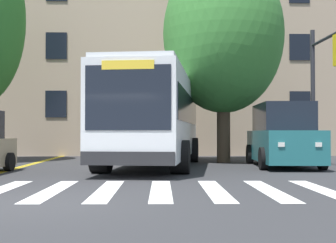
{
  "coord_description": "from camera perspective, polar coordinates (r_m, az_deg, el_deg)",
  "views": [
    {
      "loc": [
        2.22,
        -8.38,
        1.26
      ],
      "look_at": [
        2.72,
        8.05,
        1.63
      ],
      "focal_mm": 50.0,
      "sensor_mm": 36.0,
      "label": 1
    }
  ],
  "objects": [
    {
      "name": "city_bus",
      "position": [
        17.42,
        -1.61,
        0.67
      ],
      "size": [
        3.99,
        10.78,
        3.42
      ],
      "color": "white",
      "rests_on": "ground"
    },
    {
      "name": "lane_line_yellow_outer",
      "position": [
        24.64,
        -12.82,
        -4.2
      ],
      "size": [
        0.12,
        36.0,
        0.01
      ],
      "primitive_type": "cube",
      "color": "gold",
      "rests_on": "ground"
    },
    {
      "name": "building_facade",
      "position": [
        28.94,
        -12.0,
        7.09
      ],
      "size": [
        32.21,
        7.36,
        10.93
      ],
      "color": "tan",
      "rests_on": "ground"
    },
    {
      "name": "lane_line_yellow_inner",
      "position": [
        24.67,
        -13.18,
        -4.19
      ],
      "size": [
        0.12,
        36.0,
        0.01
      ],
      "primitive_type": "cube",
      "color": "gold",
      "rests_on": "ground"
    },
    {
      "name": "traffic_light_near_corner",
      "position": [
        17.09,
        18.47,
        5.5
      ],
      "size": [
        0.34,
        2.65,
        5.02
      ],
      "color": "#28282D",
      "rests_on": "ground"
    },
    {
      "name": "crosswalk",
      "position": [
        10.46,
        -13.91,
        -8.16
      ],
      "size": [
        12.19,
        4.03,
        0.01
      ],
      "color": "white",
      "rests_on": "ground"
    },
    {
      "name": "car_teal_far_lane",
      "position": [
        17.62,
        13.78,
        -1.83
      ],
      "size": [
        2.43,
        5.22,
        2.3
      ],
      "color": "#236B70",
      "rests_on": "ground"
    },
    {
      "name": "ground_plane",
      "position": [
        8.76,
        -16.61,
        -9.52
      ],
      "size": [
        120.0,
        120.0,
        0.0
      ],
      "primitive_type": "plane",
      "color": "#303033"
    },
    {
      "name": "street_tree_curbside_large",
      "position": [
        20.06,
        6.75,
        10.48
      ],
      "size": [
        6.85,
        6.94,
        8.68
      ],
      "color": "brown",
      "rests_on": "ground"
    }
  ]
}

